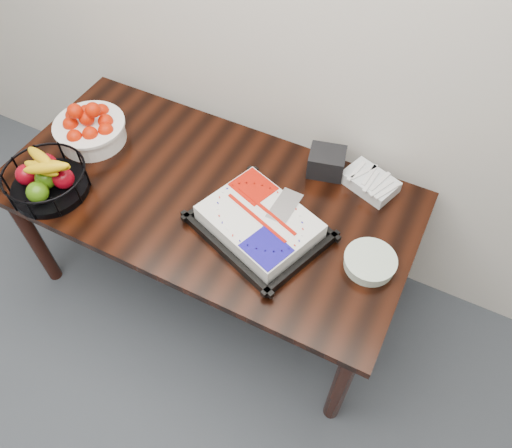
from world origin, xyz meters
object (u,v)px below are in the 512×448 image
at_px(tangerine_bowl, 89,125).
at_px(plate_stack, 370,262).
at_px(fruit_basket, 46,178).
at_px(napkin_box, 327,162).
at_px(table, 208,205).
at_px(cake_tray, 259,224).

bearing_deg(tangerine_bowl, plate_stack, -3.43).
distance_m(fruit_basket, napkin_box, 1.20).
height_order(tangerine_bowl, plate_stack, tangerine_bowl).
bearing_deg(napkin_box, tangerine_bowl, -163.66).
relative_size(tangerine_bowl, fruit_basket, 0.94).
distance_m(table, tangerine_bowl, 0.66).
bearing_deg(napkin_box, cake_tray, -104.74).
xyz_separation_m(table, tangerine_bowl, (-0.64, 0.04, 0.18)).
height_order(tangerine_bowl, napkin_box, tangerine_bowl).
height_order(table, cake_tray, cake_tray).
distance_m(table, napkin_box, 0.56).
relative_size(table, fruit_basket, 5.17).
xyz_separation_m(tangerine_bowl, fruit_basket, (0.03, -0.34, -0.01)).
xyz_separation_m(fruit_basket, napkin_box, (1.01, 0.64, -0.02)).
xyz_separation_m(table, plate_stack, (0.75, -0.04, 0.11)).
relative_size(table, tangerine_bowl, 5.50).
distance_m(table, cake_tray, 0.34).
relative_size(fruit_basket, plate_stack, 1.72).
xyz_separation_m(tangerine_bowl, napkin_box, (1.05, 0.31, -0.03)).
xyz_separation_m(table, napkin_box, (0.41, 0.35, 0.14)).
bearing_deg(tangerine_bowl, napkin_box, 16.34).
bearing_deg(cake_tray, table, 164.92).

